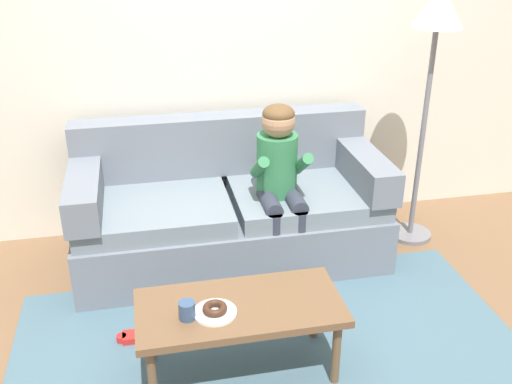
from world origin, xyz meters
name	(u,v)px	position (x,y,z in m)	size (l,w,h in m)	color
ground	(263,328)	(0.00, 0.00, 0.00)	(10.00, 10.00, 0.00)	brown
wall_back	(220,35)	(0.00, 1.40, 1.40)	(8.00, 0.10, 2.80)	silver
area_rug	(272,357)	(0.00, -0.25, 0.01)	(2.75, 1.66, 0.01)	#476675
couch	(229,211)	(-0.05, 0.84, 0.34)	(2.01, 0.90, 0.91)	slate
coffee_table	(240,312)	(-0.18, -0.31, 0.37)	(1.02, 0.48, 0.42)	brown
person_child	(280,174)	(0.25, 0.64, 0.67)	(0.34, 0.58, 1.10)	#337A4C
plate	(215,312)	(-0.31, -0.36, 0.43)	(0.21, 0.21, 0.01)	white
donut	(215,308)	(-0.31, -0.36, 0.45)	(0.12, 0.12, 0.04)	#422619
mug	(187,310)	(-0.45, -0.37, 0.46)	(0.08, 0.08, 0.09)	#334C72
toy_controller	(137,337)	(-0.70, 0.04, 0.03)	(0.23, 0.09, 0.05)	red
floor_lamp	(435,36)	(1.29, 0.82, 1.45)	(0.33, 0.33, 1.76)	slate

